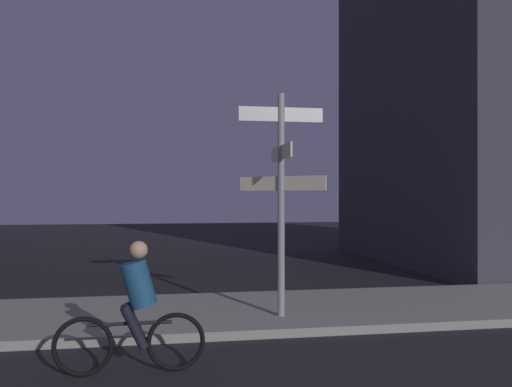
{
  "coord_description": "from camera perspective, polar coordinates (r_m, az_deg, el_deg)",
  "views": [
    {
      "loc": [
        -1.01,
        -2.16,
        2.17
      ],
      "look_at": [
        0.55,
        6.51,
        2.19
      ],
      "focal_mm": 38.48,
      "sensor_mm": 36.0,
      "label": 1
    }
  ],
  "objects": [
    {
      "name": "sidewalk_kerb",
      "position": [
        9.98,
        -4.23,
        -12.29
      ],
      "size": [
        40.0,
        3.26,
        0.14
      ],
      "primitive_type": "cube",
      "color": "gray",
      "rests_on": "ground_plane"
    },
    {
      "name": "signpost",
      "position": [
        9.2,
        2.63,
        0.93
      ],
      "size": [
        1.44,
        1.45,
        3.73
      ],
      "color": "gray",
      "rests_on": "sidewalk_kerb"
    },
    {
      "name": "cyclist",
      "position": [
        6.96,
        -12.52,
        -11.93
      ],
      "size": [
        1.82,
        0.33,
        1.61
      ],
      "color": "black",
      "rests_on": "ground_plane"
    }
  ]
}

